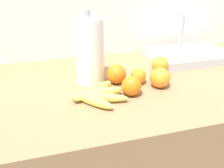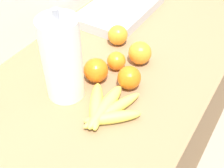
% 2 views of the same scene
% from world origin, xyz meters
% --- Properties ---
extents(counter, '(1.64, 0.69, 0.86)m').
position_xyz_m(counter, '(0.00, 0.00, 0.43)').
color(counter, olive).
rests_on(counter, ground).
extents(wall_back, '(2.04, 0.06, 1.30)m').
position_xyz_m(wall_back, '(0.00, 0.37, 0.65)').
color(wall_back, silver).
rests_on(wall_back, ground).
extents(banana_bunch, '(0.21, 0.20, 0.04)m').
position_xyz_m(banana_bunch, '(-0.26, -0.10, 0.88)').
color(banana_bunch, '#D7CA4C').
rests_on(banana_bunch, counter).
extents(orange_center, '(0.08, 0.08, 0.08)m').
position_xyz_m(orange_center, '(0.01, -0.07, 0.90)').
color(orange_center, orange).
rests_on(orange_center, counter).
extents(orange_back_left, '(0.08, 0.08, 0.08)m').
position_xyz_m(orange_back_left, '(-0.12, -0.10, 0.90)').
color(orange_back_left, orange).
rests_on(orange_back_left, counter).
extents(orange_right, '(0.08, 0.08, 0.08)m').
position_xyz_m(orange_right, '(0.07, 0.06, 0.90)').
color(orange_right, orange).
rests_on(orange_right, counter).
extents(orange_front, '(0.06, 0.06, 0.06)m').
position_xyz_m(orange_front, '(-0.06, -0.01, 0.90)').
color(orange_front, orange).
rests_on(orange_front, counter).
extents(orange_far_right, '(0.08, 0.08, 0.08)m').
position_xyz_m(orange_far_right, '(-0.15, 0.01, 0.90)').
color(orange_far_right, orange).
rests_on(orange_far_right, counter).
extents(paper_towel_roll, '(0.12, 0.12, 0.29)m').
position_xyz_m(paper_towel_roll, '(-0.25, 0.06, 1.00)').
color(paper_towel_roll, white).
rests_on(paper_towel_roll, counter).
extents(sink_basin, '(0.39, 0.24, 0.21)m').
position_xyz_m(sink_basin, '(0.27, 0.17, 0.89)').
color(sink_basin, '#B7BABF').
rests_on(sink_basin, counter).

